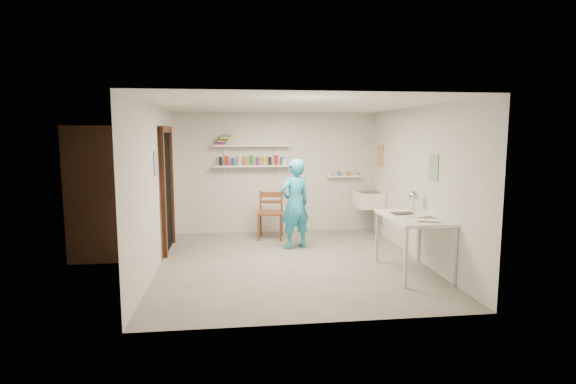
{
  "coord_description": "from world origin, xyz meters",
  "views": [
    {
      "loc": [
        -0.89,
        -6.68,
        1.98
      ],
      "look_at": [
        0.0,
        0.4,
        1.05
      ],
      "focal_mm": 28.0,
      "sensor_mm": 36.0,
      "label": 1
    }
  ],
  "objects": [
    {
      "name": "ledge_pots",
      "position": [
        1.35,
        2.17,
        1.18
      ],
      "size": [
        0.48,
        0.07,
        0.09
      ],
      "color": "silver",
      "rests_on": "ledge_shelf"
    },
    {
      "name": "door_lintel",
      "position": [
        -1.97,
        1.05,
        2.05
      ],
      "size": [
        0.06,
        1.05,
        0.1
      ],
      "primitive_type": "cube",
      "color": "brown",
      "rests_on": "wall_left"
    },
    {
      "name": "doorway_recess",
      "position": [
        -1.99,
        1.05,
        1.0
      ],
      "size": [
        0.02,
        0.9,
        2.0
      ],
      "primitive_type": "cube",
      "color": "black",
      "rests_on": "wall_left"
    },
    {
      "name": "wall_back",
      "position": [
        0.0,
        2.26,
        1.2
      ],
      "size": [
        4.0,
        0.02,
        2.4
      ],
      "primitive_type": "cube",
      "color": "silver",
      "rests_on": "ground"
    },
    {
      "name": "corridor_box",
      "position": [
        -2.7,
        1.05,
        1.05
      ],
      "size": [
        1.4,
        1.5,
        2.1
      ],
      "primitive_type": "cube",
      "color": "brown",
      "rests_on": "ground"
    },
    {
      "name": "belfast_sink",
      "position": [
        1.75,
        1.7,
        0.7
      ],
      "size": [
        0.48,
        0.6,
        0.3
      ],
      "primitive_type": "cube",
      "color": "white",
      "rests_on": "wall_right"
    },
    {
      "name": "desk_lamp",
      "position": [
        1.84,
        -0.25,
        1.05
      ],
      "size": [
        0.16,
        0.16,
        0.16
      ],
      "primitive_type": "sphere",
      "color": "silver",
      "rests_on": "work_table"
    },
    {
      "name": "wall_right",
      "position": [
        2.01,
        0.0,
        1.2
      ],
      "size": [
        0.02,
        4.5,
        2.4
      ],
      "primitive_type": "cube",
      "color": "silver",
      "rests_on": "ground"
    },
    {
      "name": "work_table",
      "position": [
        1.64,
        -0.75,
        0.41
      ],
      "size": [
        0.74,
        1.24,
        0.83
      ],
      "primitive_type": "cube",
      "color": "silver",
      "rests_on": "ground"
    },
    {
      "name": "wooden_chair",
      "position": [
        -0.18,
        1.62,
        0.5
      ],
      "size": [
        0.53,
        0.51,
        1.0
      ],
      "primitive_type": "cube",
      "rotation": [
        0.0,
        0.0,
        -0.16
      ],
      "color": "brown",
      "rests_on": "ground"
    },
    {
      "name": "man",
      "position": [
        0.18,
        0.88,
        0.78
      ],
      "size": [
        0.67,
        0.57,
        1.56
      ],
      "primitive_type": "imported",
      "rotation": [
        0.0,
        0.0,
        3.55
      ],
      "color": "#2698C2",
      "rests_on": "ground"
    },
    {
      "name": "shelf_upper",
      "position": [
        -0.5,
        2.13,
        1.75
      ],
      "size": [
        1.5,
        0.22,
        0.03
      ],
      "primitive_type": "cube",
      "color": "white",
      "rests_on": "wall_back"
    },
    {
      "name": "door_jamb_far",
      "position": [
        -1.97,
        1.55,
        1.0
      ],
      "size": [
        0.06,
        0.1,
        2.0
      ],
      "primitive_type": "cube",
      "color": "brown",
      "rests_on": "ground"
    },
    {
      "name": "wall_front",
      "position": [
        0.0,
        -2.26,
        1.2
      ],
      "size": [
        4.0,
        0.02,
        2.4
      ],
      "primitive_type": "cube",
      "color": "silver",
      "rests_on": "ground"
    },
    {
      "name": "poster_right_a",
      "position": [
        1.99,
        1.8,
        1.55
      ],
      "size": [
        0.01,
        0.34,
        0.42
      ],
      "primitive_type": "cube",
      "color": "#995933",
      "rests_on": "wall_right"
    },
    {
      "name": "spray_cans",
      "position": [
        -0.5,
        2.13,
        1.45
      ],
      "size": [
        1.34,
        0.06,
        0.17
      ],
      "color": "black",
      "rests_on": "shelf_lower"
    },
    {
      "name": "ledge_shelf",
      "position": [
        1.35,
        2.17,
        1.12
      ],
      "size": [
        0.7,
        0.14,
        0.03
      ],
      "primitive_type": "cube",
      "color": "white",
      "rests_on": "wall_back"
    },
    {
      "name": "door_jamb_near",
      "position": [
        -1.97,
        0.55,
        1.0
      ],
      "size": [
        0.06,
        0.1,
        2.0
      ],
      "primitive_type": "cube",
      "color": "brown",
      "rests_on": "ground"
    },
    {
      "name": "ceiling",
      "position": [
        0.0,
        0.0,
        2.41
      ],
      "size": [
        4.0,
        4.5,
        0.02
      ],
      "primitive_type": "cube",
      "color": "silver",
      "rests_on": "wall_back"
    },
    {
      "name": "papers",
      "position": [
        1.64,
        -0.75,
        0.84
      ],
      "size": [
        0.3,
        0.22,
        0.02
      ],
      "color": "silver",
      "rests_on": "work_table"
    },
    {
      "name": "wall_clock",
      "position": [
        0.27,
        1.09,
        1.04
      ],
      "size": [
        0.27,
        0.14,
        0.28
      ],
      "primitive_type": "cylinder",
      "rotation": [
        1.57,
        0.0,
        0.41
      ],
      "color": "beige",
      "rests_on": "man"
    },
    {
      "name": "floor",
      "position": [
        0.0,
        0.0,
        -0.01
      ],
      "size": [
        4.0,
        4.5,
        0.02
      ],
      "primitive_type": "cube",
      "color": "slate",
      "rests_on": "ground"
    },
    {
      "name": "wall_left",
      "position": [
        -2.01,
        0.0,
        1.2
      ],
      "size": [
        0.02,
        4.5,
        2.4
      ],
      "primitive_type": "cube",
      "color": "silver",
      "rests_on": "ground"
    },
    {
      "name": "book_stack",
      "position": [
        -1.04,
        2.13,
        1.86
      ],
      "size": [
        0.3,
        0.14,
        0.2
      ],
      "color": "red",
      "rests_on": "shelf_upper"
    },
    {
      "name": "poster_left",
      "position": [
        -1.99,
        0.05,
        1.55
      ],
      "size": [
        0.01,
        0.28,
        0.36
      ],
      "primitive_type": "cube",
      "color": "#334C7F",
      "rests_on": "wall_left"
    },
    {
      "name": "shelf_lower",
      "position": [
        -0.5,
        2.13,
        1.35
      ],
      "size": [
        1.5,
        0.22,
        0.03
      ],
      "primitive_type": "cube",
      "color": "white",
      "rests_on": "wall_back"
    },
    {
      "name": "poster_right_b",
      "position": [
        1.99,
        -0.55,
        1.5
      ],
      "size": [
        0.01,
        0.3,
        0.38
      ],
      "primitive_type": "cube",
      "color": "#3F724C",
      "rests_on": "wall_right"
    }
  ]
}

